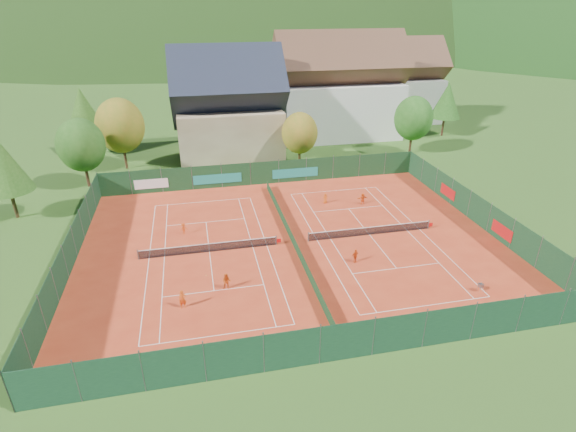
# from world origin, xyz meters

# --- Properties ---
(ground) EXTENTS (600.00, 600.00, 0.00)m
(ground) POSITION_xyz_m (0.00, 0.00, -0.02)
(ground) COLOR #2A5119
(ground) RESTS_ON ground
(clay_pad) EXTENTS (40.00, 32.00, 0.01)m
(clay_pad) POSITION_xyz_m (0.00, 0.00, 0.01)
(clay_pad) COLOR #B9361B
(clay_pad) RESTS_ON ground
(court_markings_left) EXTENTS (11.03, 23.83, 0.00)m
(court_markings_left) POSITION_xyz_m (-8.00, 0.00, 0.01)
(court_markings_left) COLOR white
(court_markings_left) RESTS_ON ground
(court_markings_right) EXTENTS (11.03, 23.83, 0.00)m
(court_markings_right) POSITION_xyz_m (8.00, 0.00, 0.01)
(court_markings_right) COLOR white
(court_markings_right) RESTS_ON ground
(tennis_net_left) EXTENTS (13.30, 0.10, 1.02)m
(tennis_net_left) POSITION_xyz_m (-7.85, 0.00, 0.51)
(tennis_net_left) COLOR #59595B
(tennis_net_left) RESTS_ON ground
(tennis_net_right) EXTENTS (13.30, 0.10, 1.02)m
(tennis_net_right) POSITION_xyz_m (8.15, 0.00, 0.51)
(tennis_net_right) COLOR #59595B
(tennis_net_right) RESTS_ON ground
(court_divider) EXTENTS (0.03, 28.80, 1.00)m
(court_divider) POSITION_xyz_m (0.00, 0.00, 0.50)
(court_divider) COLOR #123319
(court_divider) RESTS_ON ground
(fence_north) EXTENTS (40.00, 0.10, 3.00)m
(fence_north) POSITION_xyz_m (-0.46, 15.99, 1.47)
(fence_north) COLOR #14391C
(fence_north) RESTS_ON ground
(fence_south) EXTENTS (40.00, 0.04, 3.00)m
(fence_south) POSITION_xyz_m (0.00, -16.00, 1.50)
(fence_south) COLOR #143822
(fence_south) RESTS_ON ground
(fence_west) EXTENTS (0.04, 32.00, 3.00)m
(fence_west) POSITION_xyz_m (-20.00, 0.00, 1.50)
(fence_west) COLOR #13361F
(fence_west) RESTS_ON ground
(fence_east) EXTENTS (0.09, 32.00, 3.00)m
(fence_east) POSITION_xyz_m (20.00, 0.05, 1.48)
(fence_east) COLOR #14371D
(fence_east) RESTS_ON ground
(chalet) EXTENTS (16.20, 12.00, 16.00)m
(chalet) POSITION_xyz_m (-3.00, 30.00, 6.62)
(chalet) COLOR tan
(chalet) RESTS_ON ground
(hotel_block_a) EXTENTS (21.60, 11.00, 17.25)m
(hotel_block_a) POSITION_xyz_m (16.00, 36.00, 7.38)
(hotel_block_a) COLOR silver
(hotel_block_a) RESTS_ON ground
(hotel_block_b) EXTENTS (17.28, 10.00, 15.50)m
(hotel_block_b) POSITION_xyz_m (30.00, 44.00, 6.62)
(hotel_block_b) COLOR silver
(hotel_block_b) RESTS_ON ground
(tree_west_front) EXTENTS (5.72, 5.72, 8.69)m
(tree_west_front) POSITION_xyz_m (-22.00, 20.00, 5.39)
(tree_west_front) COLOR #462819
(tree_west_front) RESTS_ON ground
(tree_west_mid) EXTENTS (6.44, 6.44, 9.78)m
(tree_west_mid) POSITION_xyz_m (-18.00, 26.00, 6.07)
(tree_west_mid) COLOR #4A2F1A
(tree_west_mid) RESTS_ON ground
(tree_west_back) EXTENTS (5.60, 5.60, 10.00)m
(tree_west_back) POSITION_xyz_m (-24.00, 34.00, 6.74)
(tree_west_back) COLOR #442F18
(tree_west_back) RESTS_ON ground
(tree_center) EXTENTS (5.01, 5.01, 7.60)m
(tree_center) POSITION_xyz_m (6.00, 22.00, 4.72)
(tree_center) COLOR #402E17
(tree_center) RESTS_ON ground
(tree_east_front) EXTENTS (5.72, 5.72, 8.69)m
(tree_east_front) POSITION_xyz_m (24.00, 24.00, 5.39)
(tree_east_front) COLOR #442B18
(tree_east_front) RESTS_ON ground
(tree_east_mid) EXTENTS (5.04, 5.04, 9.00)m
(tree_east_mid) POSITION_xyz_m (34.00, 32.00, 6.06)
(tree_east_mid) COLOR #4C2D1B
(tree_east_mid) RESTS_ON ground
(tree_west_side) EXTENTS (5.04, 5.04, 9.00)m
(tree_west_side) POSITION_xyz_m (-28.00, 12.00, 6.06)
(tree_west_side) COLOR #453118
(tree_west_side) RESTS_ON ground
(tree_east_back) EXTENTS (7.15, 7.15, 10.86)m
(tree_east_back) POSITION_xyz_m (26.00, 40.00, 6.74)
(tree_east_back) COLOR #482C19
(tree_east_back) RESTS_ON ground
(mountain_backdrop) EXTENTS (820.00, 530.00, 242.00)m
(mountain_backdrop) POSITION_xyz_m (28.54, 233.48, -39.64)
(mountain_backdrop) COLOR black
(mountain_backdrop) RESTS_ON ground
(ball_hopper) EXTENTS (0.34, 0.34, 0.80)m
(ball_hopper) POSITION_xyz_m (13.15, -11.02, 0.56)
(ball_hopper) COLOR slate
(ball_hopper) RESTS_ON ground
(loose_ball_0) EXTENTS (0.07, 0.07, 0.07)m
(loose_ball_0) POSITION_xyz_m (-8.52, -3.99, 0.03)
(loose_ball_0) COLOR #CCD833
(loose_ball_0) RESTS_ON ground
(loose_ball_1) EXTENTS (0.07, 0.07, 0.07)m
(loose_ball_1) POSITION_xyz_m (5.38, -12.74, 0.03)
(loose_ball_1) COLOR #CCD833
(loose_ball_1) RESTS_ON ground
(player_left_near) EXTENTS (0.62, 0.46, 1.55)m
(player_left_near) POSITION_xyz_m (-10.45, -8.11, 0.78)
(player_left_near) COLOR #D14A12
(player_left_near) RESTS_ON ground
(player_left_mid) EXTENTS (0.81, 0.69, 1.45)m
(player_left_mid) POSITION_xyz_m (-6.92, -6.33, 0.72)
(player_left_mid) COLOR #CD4912
(player_left_mid) RESTS_ON ground
(player_left_far) EXTENTS (0.85, 0.58, 1.21)m
(player_left_far) POSITION_xyz_m (-10.30, 4.20, 0.60)
(player_left_far) COLOR #D74613
(player_left_far) RESTS_ON ground
(player_right_near) EXTENTS (0.84, 0.55, 1.32)m
(player_right_near) POSITION_xyz_m (4.76, -4.60, 0.66)
(player_right_near) COLOR #D74613
(player_right_near) RESTS_ON ground
(player_right_far_a) EXTENTS (0.61, 0.40, 1.23)m
(player_right_far_a) POSITION_xyz_m (5.84, 8.48, 0.62)
(player_right_far_a) COLOR #D05012
(player_right_far_a) RESTS_ON ground
(player_right_far_b) EXTENTS (1.30, 0.51, 1.36)m
(player_right_far_b) POSITION_xyz_m (9.99, 7.36, 0.68)
(player_right_far_b) COLOR #EA5214
(player_right_far_b) RESTS_ON ground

